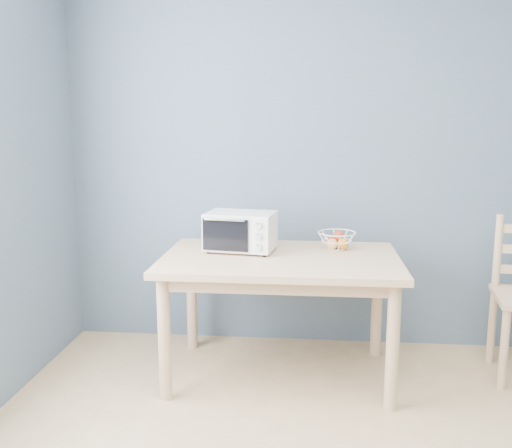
# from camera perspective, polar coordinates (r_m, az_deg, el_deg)

# --- Properties ---
(room) EXTENTS (4.01, 4.51, 2.61)m
(room) POSITION_cam_1_polar(r_m,az_deg,el_deg) (1.68, 17.07, 1.36)
(room) COLOR tan
(room) RESTS_ON ground
(dining_table) EXTENTS (1.40, 0.90, 0.75)m
(dining_table) POSITION_cam_1_polar(r_m,az_deg,el_deg) (3.41, 2.45, -4.89)
(dining_table) COLOR tan
(dining_table) RESTS_ON ground
(toaster_oven) EXTENTS (0.45, 0.34, 0.24)m
(toaster_oven) POSITION_cam_1_polar(r_m,az_deg,el_deg) (3.49, -1.83, -0.67)
(toaster_oven) COLOR white
(toaster_oven) RESTS_ON dining_table
(fruit_basket) EXTENTS (0.27, 0.27, 0.12)m
(fruit_basket) POSITION_cam_1_polar(r_m,az_deg,el_deg) (3.58, 8.06, -1.62)
(fruit_basket) COLOR white
(fruit_basket) RESTS_ON dining_table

